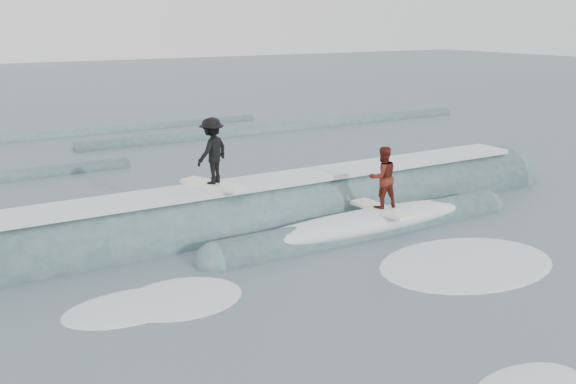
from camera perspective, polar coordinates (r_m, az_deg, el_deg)
ground at (r=14.48m, az=8.06°, el=-7.68°), size 160.00×160.00×0.00m
breaking_wave at (r=18.15m, az=-0.49°, el=-2.63°), size 21.46×3.97×2.38m
surfer_black at (r=16.99m, az=-6.75°, el=3.43°), size 1.31×2.06×1.86m
surfer_red at (r=17.39m, az=8.39°, el=0.99°), size 0.90×2.02×1.78m
whitewater at (r=13.94m, az=5.59°, el=-8.53°), size 10.94×7.65×0.10m
far_swells at (r=29.48m, az=-15.58°, el=3.68°), size 42.91×8.65×0.80m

